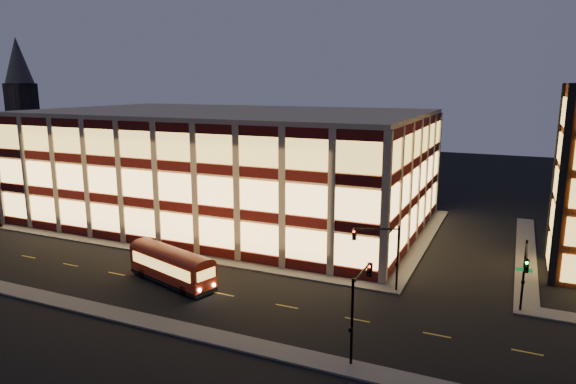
% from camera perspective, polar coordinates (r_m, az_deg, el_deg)
% --- Properties ---
extents(ground, '(200.00, 200.00, 0.00)m').
position_cam_1_polar(ground, '(55.71, -12.78, -7.14)').
color(ground, black).
rests_on(ground, ground).
extents(sidewalk_office_south, '(54.00, 2.00, 0.15)m').
position_cam_1_polar(sidewalk_office_south, '(58.20, -14.57, -6.32)').
color(sidewalk_office_south, '#514F4C').
rests_on(sidewalk_office_south, ground).
extents(sidewalk_office_east, '(2.00, 30.00, 0.15)m').
position_cam_1_polar(sidewalk_office_east, '(62.12, 14.72, -5.16)').
color(sidewalk_office_east, '#514F4C').
rests_on(sidewalk_office_east, ground).
extents(sidewalk_tower_west, '(2.00, 30.00, 0.15)m').
position_cam_1_polar(sidewalk_tower_west, '(61.47, 24.92, -6.09)').
color(sidewalk_tower_west, '#514F4C').
rests_on(sidewalk_tower_west, ground).
extents(sidewalk_near, '(100.00, 2.00, 0.15)m').
position_cam_1_polar(sidewalk_near, '(46.73, -22.55, -11.49)').
color(sidewalk_near, '#514F4C').
rests_on(sidewalk_near, ground).
extents(office_building, '(50.45, 30.45, 14.50)m').
position_cam_1_polar(office_building, '(69.22, -6.61, 2.99)').
color(office_building, tan).
rests_on(office_building, ground).
extents(church_tower, '(5.00, 5.00, 18.00)m').
position_cam_1_polar(church_tower, '(131.19, -27.26, 6.74)').
color(church_tower, '#2D2621').
rests_on(church_tower, ground).
extents(church_spire, '(6.00, 6.00, 10.00)m').
position_cam_1_polar(church_spire, '(130.98, -27.86, 12.83)').
color(church_spire, '#4C473F').
rests_on(church_spire, church_tower).
extents(traffic_signal_far, '(3.79, 1.87, 6.00)m').
position_cam_1_polar(traffic_signal_far, '(45.35, 10.38, -6.00)').
color(traffic_signal_far, black).
rests_on(traffic_signal_far, ground).
extents(traffic_signal_right, '(1.20, 4.37, 6.00)m').
position_cam_1_polar(traffic_signal_right, '(43.44, 24.82, -7.77)').
color(traffic_signal_right, black).
rests_on(traffic_signal_right, ground).
extents(traffic_signal_near, '(0.32, 4.45, 6.00)m').
position_cam_1_polar(traffic_signal_near, '(34.81, 7.89, -11.54)').
color(traffic_signal_near, black).
rests_on(traffic_signal_near, ground).
extents(trolley_bus, '(10.08, 5.23, 3.32)m').
position_cam_1_polar(trolley_bus, '(48.42, -12.82, -7.78)').
color(trolley_bus, '#9B1C08').
rests_on(trolley_bus, ground).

